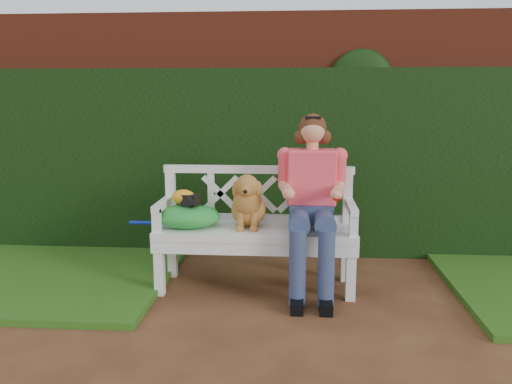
{
  "coord_description": "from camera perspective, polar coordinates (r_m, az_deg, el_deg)",
  "views": [
    {
      "loc": [
        -0.09,
        -3.23,
        1.47
      ],
      "look_at": [
        -0.39,
        0.75,
        0.75
      ],
      "focal_mm": 38.0,
      "sensor_mm": 36.0,
      "label": 1
    }
  ],
  "objects": [
    {
      "name": "ivy_hedge",
      "position": [
        4.95,
        5.36,
        2.98
      ],
      "size": [
        10.0,
        0.18,
        1.7
      ],
      "primitive_type": "cube",
      "color": "#1B3E10",
      "rests_on": "ground"
    },
    {
      "name": "brick_wall",
      "position": [
        5.14,
        5.37,
        6.05
      ],
      "size": [
        10.0,
        0.3,
        2.2
      ],
      "primitive_type": "cube",
      "color": "maroon",
      "rests_on": "ground"
    },
    {
      "name": "ground",
      "position": [
        3.55,
        5.56,
        -14.29
      ],
      "size": [
        60.0,
        60.0,
        0.0
      ],
      "primitive_type": "plane",
      "color": "#482315"
    },
    {
      "name": "grass_left",
      "position": [
        4.95,
        -23.96,
        -7.67
      ],
      "size": [
        2.6,
        2.0,
        0.05
      ],
      "primitive_type": "cube",
      "color": "#16390C",
      "rests_on": "ground"
    },
    {
      "name": "camera_item",
      "position": [
        4.09,
        -6.91,
        -0.84
      ],
      "size": [
        0.15,
        0.13,
        0.08
      ],
      "primitive_type": "cube",
      "rotation": [
        0.0,
        0.0,
        -0.4
      ],
      "color": "black",
      "rests_on": "green_bag"
    },
    {
      "name": "baseball_glove",
      "position": [
        4.14,
        -7.65,
        -0.52
      ],
      "size": [
        0.19,
        0.14,
        0.11
      ],
      "primitive_type": "ellipsoid",
      "rotation": [
        0.0,
        0.0,
        0.07
      ],
      "color": "orange",
      "rests_on": "green_bag"
    },
    {
      "name": "garden_bench",
      "position": [
        4.17,
        0.0,
        -6.91
      ],
      "size": [
        1.6,
        0.65,
        0.48
      ],
      "primitive_type": null,
      "rotation": [
        0.0,
        0.0,
        0.03
      ],
      "color": "white",
      "rests_on": "ground"
    },
    {
      "name": "dog",
      "position": [
        4.07,
        -0.83,
        -0.81
      ],
      "size": [
        0.29,
        0.39,
        0.42
      ],
      "primitive_type": null,
      "rotation": [
        0.0,
        0.0,
        -0.02
      ],
      "color": "#A67443",
      "rests_on": "garden_bench"
    },
    {
      "name": "seated_woman",
      "position": [
        4.05,
        5.85,
        -1.71
      ],
      "size": [
        0.58,
        0.75,
        1.27
      ],
      "primitive_type": null,
      "rotation": [
        0.0,
        0.0,
        0.06
      ],
      "color": "#DE2F4C",
      "rests_on": "ground"
    },
    {
      "name": "tennis_racket",
      "position": [
        4.21,
        -8.15,
        -3.29
      ],
      "size": [
        0.64,
        0.38,
        0.03
      ],
      "primitive_type": null,
      "rotation": [
        0.0,
        0.0,
        0.23
      ],
      "color": "silver",
      "rests_on": "garden_bench"
    },
    {
      "name": "green_bag",
      "position": [
        4.13,
        -7.25,
        -2.51
      ],
      "size": [
        0.54,
        0.45,
        0.17
      ],
      "primitive_type": null,
      "rotation": [
        0.0,
        0.0,
        0.14
      ],
      "color": "#158E1F",
      "rests_on": "garden_bench"
    }
  ]
}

